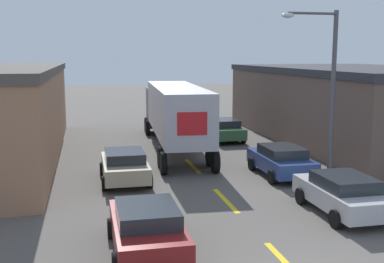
# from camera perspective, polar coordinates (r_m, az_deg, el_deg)

# --- Properties ---
(road_centerline) EXTENTS (0.20, 15.04, 0.01)m
(road_centerline) POSITION_cam_1_polar(r_m,az_deg,el_deg) (18.81, 4.01, -8.14)
(road_centerline) COLOR gold
(road_centerline) RESTS_ON ground_plane
(warehouse_right) EXTENTS (10.95, 20.24, 4.79)m
(warehouse_right) POSITION_cam_1_polar(r_m,az_deg,el_deg) (33.13, 19.00, 3.11)
(warehouse_right) COLOR brown
(warehouse_right) RESTS_ON ground_plane
(semi_truck) EXTENTS (3.59, 14.68, 3.82)m
(semi_truck) POSITION_cam_1_polar(r_m,az_deg,el_deg) (28.64, -2.20, 2.57)
(semi_truck) COLOR black
(semi_truck) RESTS_ON ground_plane
(parked_car_right_near) EXTENTS (2.10, 4.22, 1.41)m
(parked_car_right_near) POSITION_cam_1_polar(r_m,az_deg,el_deg) (17.87, 17.43, -7.00)
(parked_car_right_near) COLOR #B2B2B7
(parked_car_right_near) RESTS_ON ground_plane
(parked_car_right_mid) EXTENTS (2.10, 4.22, 1.41)m
(parked_car_right_mid) POSITION_cam_1_polar(r_m,az_deg,el_deg) (22.65, 10.51, -3.35)
(parked_car_right_mid) COLOR navy
(parked_car_right_mid) RESTS_ON ground_plane
(parked_car_left_near) EXTENTS (2.10, 4.22, 1.41)m
(parked_car_left_near) POSITION_cam_1_polar(r_m,az_deg,el_deg) (13.91, -5.36, -11.24)
(parked_car_left_near) COLOR maroon
(parked_car_left_near) RESTS_ON ground_plane
(parked_car_right_far) EXTENTS (2.10, 4.22, 1.41)m
(parked_car_right_far) POSITION_cam_1_polar(r_m,az_deg,el_deg) (31.53, 3.76, 0.29)
(parked_car_right_far) COLOR #2D5B38
(parked_car_right_far) RESTS_ON ground_plane
(parked_car_left_far) EXTENTS (2.10, 4.22, 1.41)m
(parked_car_left_far) POSITION_cam_1_polar(r_m,az_deg,el_deg) (21.48, -7.99, -3.97)
(parked_car_left_far) COLOR tan
(parked_car_left_far) RESTS_ON ground_plane
(street_lamp) EXTENTS (2.59, 0.32, 7.44)m
(street_lamp) POSITION_cam_1_polar(r_m,az_deg,el_deg) (21.76, 15.65, 5.57)
(street_lamp) COLOR #4C4C51
(street_lamp) RESTS_ON ground_plane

